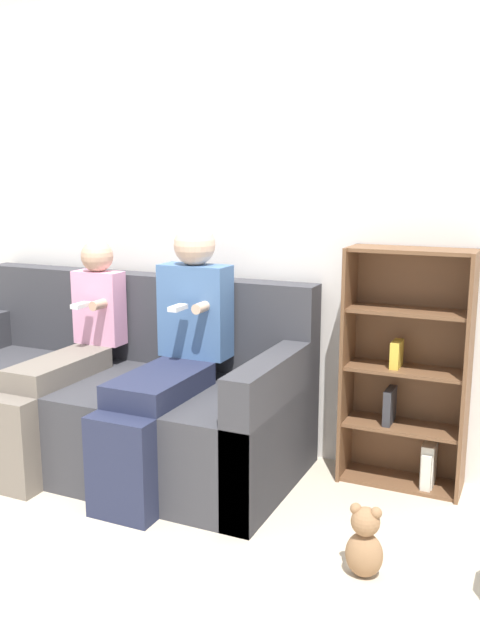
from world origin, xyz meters
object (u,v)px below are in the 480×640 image
adult_seated (171,354)px  teddy_bear (365,543)px  bookshelf (408,376)px  couch (109,401)px  child_seated (65,355)px

adult_seated → teddy_bear: (1.10, -0.45, -0.52)m
adult_seated → teddy_bear: size_ratio=4.32×
bookshelf → teddy_bear: bookshelf is taller
couch → teddy_bear: size_ratio=7.15×
teddy_bear → child_seated: bearing=166.7°
teddy_bear → adult_seated: bearing=158.0°
adult_seated → bookshelf: adult_seated is taller
child_seated → teddy_bear: child_seated is taller
child_seated → bookshelf: bookshelf is taller
adult_seated → child_seated: (-0.62, -0.04, -0.07)m
child_seated → adult_seated: bearing=3.5°
couch → child_seated: size_ratio=1.81×
bookshelf → couch: bearing=-166.8°
couch → teddy_bear: couch is taller
adult_seated → child_seated: bearing=-176.5°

